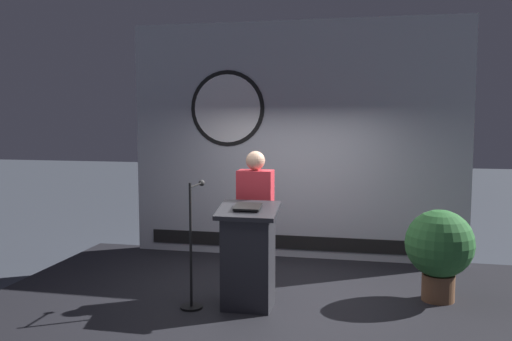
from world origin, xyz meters
The scene contains 7 objects.
ground_plane centered at (0.00, 0.00, 0.00)m, with size 40.00×40.00×0.00m, color #383D47.
stage_platform centered at (0.00, 0.00, 0.15)m, with size 6.40×4.00×0.30m, color black.
banner_display centered at (-0.02, 1.85, 2.00)m, with size 4.85×0.12×3.41m.
podium centered at (-0.18, -0.39, 0.86)m, with size 0.64×0.50×1.14m.
speaker_person centered at (-0.20, 0.09, 1.15)m, with size 0.40×0.26×1.66m.
microphone_stand centered at (-0.77, -0.48, 0.77)m, with size 0.24×0.55×1.36m.
potted_plant centered at (1.85, 0.28, 0.91)m, with size 0.75×0.75×1.03m.
Camera 1 is at (1.10, -5.91, 2.36)m, focal length 37.99 mm.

